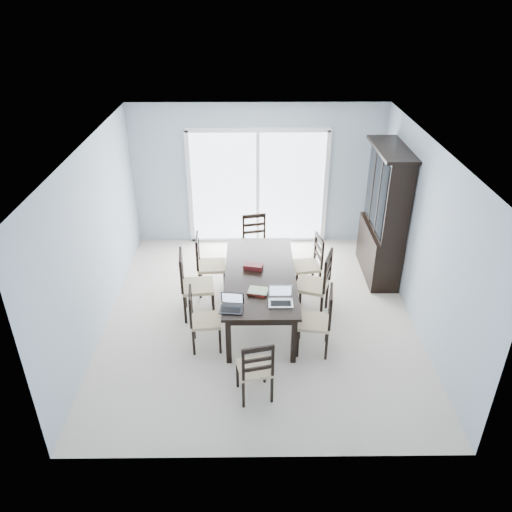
# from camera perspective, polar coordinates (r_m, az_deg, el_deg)

# --- Properties ---
(floor) EXTENTS (5.00, 5.00, 0.00)m
(floor) POSITION_cam_1_polar(r_m,az_deg,el_deg) (7.50, 0.44, -6.92)
(floor) COLOR beige
(floor) RESTS_ON ground
(ceiling) EXTENTS (5.00, 5.00, 0.00)m
(ceiling) POSITION_cam_1_polar(r_m,az_deg,el_deg) (6.33, 0.53, 12.45)
(ceiling) COLOR white
(ceiling) RESTS_ON back_wall
(back_wall) EXTENTS (4.50, 0.02, 2.60)m
(back_wall) POSITION_cam_1_polar(r_m,az_deg,el_deg) (9.11, 0.20, 9.16)
(back_wall) COLOR #A0B0BF
(back_wall) RESTS_ON floor
(wall_left) EXTENTS (0.02, 5.00, 2.60)m
(wall_left) POSITION_cam_1_polar(r_m,az_deg,el_deg) (7.14, -17.89, 1.75)
(wall_left) COLOR #A0B0BF
(wall_left) RESTS_ON floor
(wall_right) EXTENTS (0.02, 5.00, 2.60)m
(wall_right) POSITION_cam_1_polar(r_m,az_deg,el_deg) (7.22, 18.65, 1.91)
(wall_right) COLOR #A0B0BF
(wall_right) RESTS_ON floor
(balcony) EXTENTS (4.50, 2.00, 0.10)m
(balcony) POSITION_cam_1_polar(r_m,az_deg,el_deg) (10.56, 0.12, 4.14)
(balcony) COLOR gray
(balcony) RESTS_ON ground
(railing) EXTENTS (4.50, 0.06, 1.10)m
(railing) POSITION_cam_1_polar(r_m,az_deg,el_deg) (11.25, 0.06, 9.07)
(railing) COLOR #99999E
(railing) RESTS_ON balcony
(dining_table) EXTENTS (1.00, 2.20, 0.75)m
(dining_table) POSITION_cam_1_polar(r_m,az_deg,el_deg) (7.13, 0.46, -2.55)
(dining_table) COLOR black
(dining_table) RESTS_ON floor
(china_hutch) EXTENTS (0.50, 1.38, 2.20)m
(china_hutch) POSITION_cam_1_polar(r_m,az_deg,el_deg) (8.32, 14.43, 4.49)
(china_hutch) COLOR black
(china_hutch) RESTS_ON floor
(sliding_door) EXTENTS (2.52, 0.05, 2.18)m
(sliding_door) POSITION_cam_1_polar(r_m,az_deg,el_deg) (9.17, 0.20, 7.86)
(sliding_door) COLOR silver
(sliding_door) RESTS_ON floor
(chair_left_near) EXTENTS (0.43, 0.42, 1.03)m
(chair_left_near) POSITION_cam_1_polar(r_m,az_deg,el_deg) (6.68, -6.55, -6.52)
(chair_left_near) COLOR black
(chair_left_near) RESTS_ON floor
(chair_left_mid) EXTENTS (0.51, 0.50, 1.21)m
(chair_left_mid) POSITION_cam_1_polar(r_m,az_deg,el_deg) (7.26, -7.52, -2.52)
(chair_left_mid) COLOR black
(chair_left_mid) RESTS_ON floor
(chair_left_far) EXTENTS (0.46, 0.45, 1.14)m
(chair_left_far) POSITION_cam_1_polar(r_m,az_deg,el_deg) (7.81, -5.83, -0.25)
(chair_left_far) COLOR black
(chair_left_far) RESTS_ON floor
(chair_right_near) EXTENTS (0.48, 0.47, 1.11)m
(chair_right_near) POSITION_cam_1_polar(r_m,az_deg,el_deg) (6.61, 7.48, -6.60)
(chair_right_near) COLOR black
(chair_right_near) RESTS_ON floor
(chair_right_mid) EXTENTS (0.59, 0.58, 1.20)m
(chair_right_mid) POSITION_cam_1_polar(r_m,az_deg,el_deg) (7.26, 7.23, -2.50)
(chair_right_mid) COLOR black
(chair_right_mid) RESTS_ON floor
(chair_right_far) EXTENTS (0.49, 0.48, 1.09)m
(chair_right_far) POSITION_cam_1_polar(r_m,az_deg,el_deg) (7.87, 6.39, -0.24)
(chair_right_far) COLOR black
(chair_right_far) RESTS_ON floor
(chair_end_near) EXTENTS (0.46, 0.46, 1.01)m
(chair_end_near) POSITION_cam_1_polar(r_m,az_deg,el_deg) (5.87, -0.01, -12.35)
(chair_end_near) COLOR black
(chair_end_near) RESTS_ON floor
(chair_end_far) EXTENTS (0.49, 0.50, 1.09)m
(chair_end_far) POSITION_cam_1_polar(r_m,az_deg,el_deg) (8.49, -0.09, 2.27)
(chair_end_far) COLOR black
(chair_end_far) RESTS_ON floor
(laptop_dark) EXTENTS (0.32, 0.24, 0.20)m
(laptop_dark) POSITION_cam_1_polar(r_m,az_deg,el_deg) (6.32, -2.86, -5.86)
(laptop_dark) COLOR black
(laptop_dark) RESTS_ON dining_table
(laptop_silver) EXTENTS (0.32, 0.22, 0.22)m
(laptop_silver) POSITION_cam_1_polar(r_m,az_deg,el_deg) (6.43, 2.85, -5.09)
(laptop_silver) COLOR silver
(laptop_silver) RESTS_ON dining_table
(book_stack) EXTENTS (0.30, 0.25, 0.04)m
(book_stack) POSITION_cam_1_polar(r_m,az_deg,el_deg) (6.66, 0.18, -4.07)
(book_stack) COLOR maroon
(book_stack) RESTS_ON dining_table
(cell_phone) EXTENTS (0.12, 0.06, 0.01)m
(cell_phone) POSITION_cam_1_polar(r_m,az_deg,el_deg) (6.43, 1.95, -5.61)
(cell_phone) COLOR black
(cell_phone) RESTS_ON dining_table
(game_box) EXTENTS (0.30, 0.19, 0.07)m
(game_box) POSITION_cam_1_polar(r_m,az_deg,el_deg) (7.19, -0.32, -1.22)
(game_box) COLOR #45110D
(game_box) RESTS_ON dining_table
(hot_tub) EXTENTS (2.06, 1.92, 0.91)m
(hot_tub) POSITION_cam_1_polar(r_m,az_deg,el_deg) (10.31, -1.44, 6.56)
(hot_tub) COLOR maroon
(hot_tub) RESTS_ON balcony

